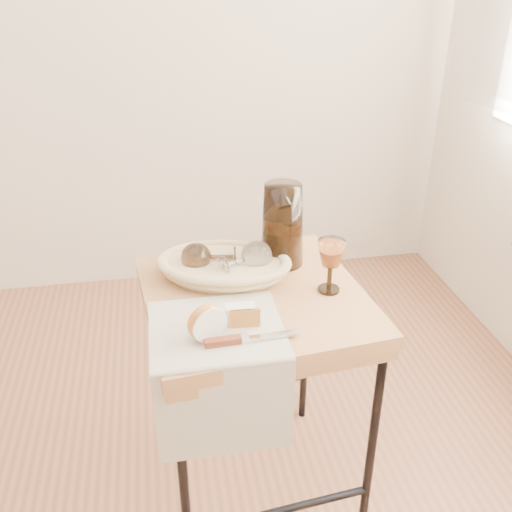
{
  "coord_description": "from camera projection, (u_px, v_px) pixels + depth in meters",
  "views": [
    {
      "loc": [
        0.4,
        -0.86,
        1.51
      ],
      "look_at": [
        0.62,
        0.38,
        0.83
      ],
      "focal_mm": 40.46,
      "sensor_mm": 36.0,
      "label": 1
    }
  ],
  "objects": [
    {
      "name": "side_table",
      "position": [
        255.0,
        398.0,
        1.67
      ],
      "size": [
        0.62,
        0.62,
        0.71
      ],
      "primitive_type": null,
      "rotation": [
        0.0,
        0.0,
        0.1
      ],
      "color": "brown",
      "rests_on": "floor"
    },
    {
      "name": "tea_towel",
      "position": [
        216.0,
        329.0,
        1.35
      ],
      "size": [
        0.31,
        0.28,
        0.01
      ],
      "primitive_type": "cube",
      "rotation": [
        0.0,
        0.0,
        -0.0
      ],
      "color": "silver",
      "rests_on": "side_table"
    },
    {
      "name": "bread_basket",
      "position": [
        224.0,
        268.0,
        1.57
      ],
      "size": [
        0.37,
        0.3,
        0.05
      ],
      "primitive_type": null,
      "rotation": [
        0.0,
        0.0,
        -0.27
      ],
      "color": "tan",
      "rests_on": "side_table"
    },
    {
      "name": "goblet_lying_a",
      "position": [
        213.0,
        257.0,
        1.56
      ],
      "size": [
        0.14,
        0.1,
        0.08
      ],
      "primitive_type": null,
      "rotation": [
        0.0,
        0.0,
        3.02
      ],
      "color": "brown",
      "rests_on": "bread_basket"
    },
    {
      "name": "goblet_lying_b",
      "position": [
        242.0,
        260.0,
        1.54
      ],
      "size": [
        0.16,
        0.13,
        0.09
      ],
      "primitive_type": null,
      "rotation": [
        0.0,
        0.0,
        0.4
      ],
      "color": "white",
      "rests_on": "bread_basket"
    },
    {
      "name": "pitcher",
      "position": [
        282.0,
        225.0,
        1.6
      ],
      "size": [
        0.21,
        0.27,
        0.28
      ],
      "primitive_type": null,
      "rotation": [
        0.0,
        0.0,
        0.21
      ],
      "color": "black",
      "rests_on": "side_table"
    },
    {
      "name": "wine_goblet",
      "position": [
        330.0,
        266.0,
        1.48
      ],
      "size": [
        0.08,
        0.08,
        0.15
      ],
      "primitive_type": null,
      "rotation": [
        0.0,
        0.0,
        -0.2
      ],
      "color": "white",
      "rests_on": "side_table"
    },
    {
      "name": "apple_half",
      "position": [
        206.0,
        321.0,
        1.3
      ],
      "size": [
        0.1,
        0.08,
        0.08
      ],
      "primitive_type": "ellipsoid",
      "rotation": [
        0.0,
        0.0,
        0.39
      ],
      "color": "red",
      "rests_on": "tea_towel"
    },
    {
      "name": "apple_wedge",
      "position": [
        240.0,
        314.0,
        1.36
      ],
      "size": [
        0.07,
        0.04,
        0.05
      ],
      "primitive_type": "cube",
      "rotation": [
        0.0,
        0.0,
        -0.08
      ],
      "color": "white",
      "rests_on": "tea_towel"
    },
    {
      "name": "table_knife",
      "position": [
        248.0,
        338.0,
        1.3
      ],
      "size": [
        0.22,
        0.03,
        0.02
      ],
      "primitive_type": null,
      "rotation": [
        0.0,
        0.0,
        0.05
      ],
      "color": "silver",
      "rests_on": "tea_towel"
    }
  ]
}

